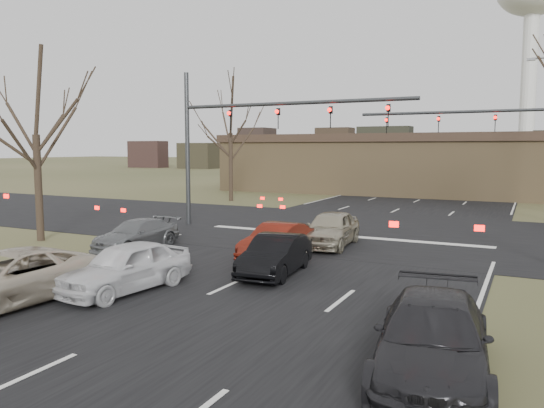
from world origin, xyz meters
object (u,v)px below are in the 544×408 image
at_px(water_tower, 533,1).
at_px(building, 457,164).
at_px(mast_arm_near, 241,128).
at_px(car_grey_ahead, 136,235).
at_px(car_red_ahead, 277,241).
at_px(car_silver_suv, 8,278).
at_px(car_black_hatch, 276,255).
at_px(car_charcoal_sedan, 433,338).
at_px(car_silver_ahead, 331,229).
at_px(mast_arm_far, 501,132).
at_px(car_white_sedan, 126,267).

bearing_deg(water_tower, building, -92.79).
height_order(mast_arm_near, car_grey_ahead, mast_arm_near).
xyz_separation_m(mast_arm_near, car_red_ahead, (4.73, -5.67, -4.43)).
xyz_separation_m(car_silver_suv, car_black_hatch, (4.86, 6.05, -0.06)).
bearing_deg(building, car_charcoal_sedan, -83.37).
bearing_deg(car_silver_ahead, mast_arm_far, 61.25).
distance_m(car_silver_suv, car_silver_ahead, 12.48).
bearing_deg(car_white_sedan, mast_arm_far, 75.41).
relative_size(car_white_sedan, car_charcoal_sedan, 0.87).
relative_size(car_silver_suv, car_silver_ahead, 1.17).
height_order(mast_arm_far, car_silver_ahead, mast_arm_far).
height_order(car_silver_suv, car_grey_ahead, car_silver_suv).
bearing_deg(car_silver_suv, car_white_sedan, 56.07).
bearing_deg(car_charcoal_sedan, water_tower, 82.79).
relative_size(water_tower, car_silver_ahead, 10.24).
relative_size(car_silver_suv, car_white_sedan, 1.21).
bearing_deg(car_white_sedan, car_black_hatch, 57.93).
bearing_deg(car_white_sedan, building, 90.07).
distance_m(car_white_sedan, car_red_ahead, 6.38).
relative_size(water_tower, mast_arm_near, 3.67).
bearing_deg(car_silver_suv, mast_arm_far, 71.26).
relative_size(car_black_hatch, car_grey_ahead, 0.96).
height_order(mast_arm_near, car_silver_ahead, mast_arm_near).
bearing_deg(car_silver_ahead, car_white_sedan, -111.71).
bearing_deg(building, car_white_sedan, -96.76).
distance_m(car_silver_suv, car_red_ahead, 9.25).
distance_m(car_white_sedan, car_charcoal_sedan, 9.07).
distance_m(building, car_black_hatch, 33.17).
relative_size(building, car_red_ahead, 10.89).
distance_m(mast_arm_far, car_white_sedan, 23.78).
distance_m(mast_arm_near, car_red_ahead, 8.61).
relative_size(mast_arm_near, car_grey_ahead, 2.97).
bearing_deg(car_grey_ahead, car_silver_suv, -70.70).
distance_m(water_tower, car_charcoal_sedan, 125.63).
bearing_deg(car_charcoal_sedan, car_black_hatch, 128.75).
bearing_deg(car_silver_ahead, mast_arm_near, 151.35).
distance_m(water_tower, car_red_ahead, 118.11).
xyz_separation_m(car_silver_suv, car_red_ahead, (3.74, 8.46, -0.06)).
xyz_separation_m(building, car_silver_suv, (-6.24, -39.12, -1.96)).
bearing_deg(car_red_ahead, car_white_sedan, -104.67).
bearing_deg(car_silver_ahead, building, 82.45).
height_order(car_silver_suv, car_red_ahead, car_silver_suv).
distance_m(water_tower, car_black_hatch, 120.35).
relative_size(car_grey_ahead, car_silver_ahead, 0.94).
xyz_separation_m(car_silver_suv, car_charcoal_sedan, (10.74, 0.41, -0.00)).
distance_m(building, water_tower, 88.41).
relative_size(mast_arm_far, car_black_hatch, 2.84).
height_order(car_charcoal_sedan, car_red_ahead, car_charcoal_sedan).
xyz_separation_m(mast_arm_near, car_white_sedan, (2.87, -11.77, -4.36)).
height_order(water_tower, mast_arm_far, water_tower).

